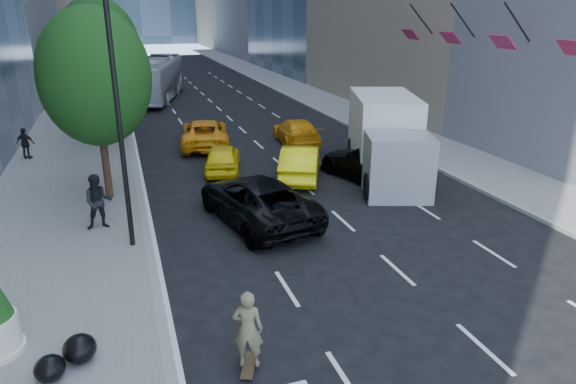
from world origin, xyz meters
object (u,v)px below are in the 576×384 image
object	(u,v)px
black_sedan_mercedes	(372,163)
city_bus	(156,78)
black_sedan_lincoln	(257,200)
skateboarder	(248,334)
box_truck	(387,137)

from	to	relation	value
black_sedan_mercedes	city_bus	size ratio (longest dim) A/B	0.45
black_sedan_lincoln	black_sedan_mercedes	world-z (taller)	black_sedan_lincoln
skateboarder	black_sedan_lincoln	bearing A→B (deg)	-84.67
skateboarder	black_sedan_mercedes	world-z (taller)	skateboarder
black_sedan_lincoln	city_bus	bearing A→B (deg)	-98.95
black_sedan_lincoln	box_truck	size ratio (longest dim) A/B	0.74
skateboarder	black_sedan_mercedes	size ratio (longest dim) A/B	0.32
black_sedan_lincoln	black_sedan_mercedes	distance (m)	6.89
black_sedan_lincoln	city_bus	size ratio (longest dim) A/B	0.47
skateboarder	city_bus	xyz separation A→B (m)	(1.15, 37.26, 0.88)
black_sedan_lincoln	city_bus	world-z (taller)	city_bus
city_bus	box_truck	distance (m)	27.11
skateboarder	black_sedan_lincoln	size ratio (longest dim) A/B	0.30
box_truck	black_sedan_mercedes	bearing A→B (deg)	-135.02
skateboarder	black_sedan_lincoln	xyz separation A→B (m)	(2.35, 8.00, -0.07)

